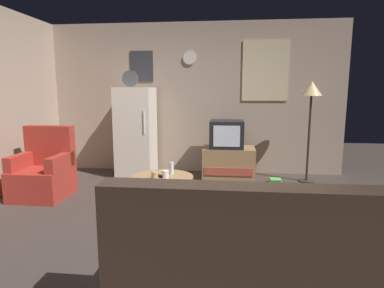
{
  "coord_description": "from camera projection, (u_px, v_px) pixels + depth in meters",
  "views": [
    {
      "loc": [
        0.62,
        -3.32,
        1.46
      ],
      "look_at": [
        0.16,
        0.9,
        0.75
      ],
      "focal_mm": 30.41,
      "sensor_mm": 36.0,
      "label": 1
    }
  ],
  "objects": [
    {
      "name": "remote_control",
      "position": [
        158.0,
        175.0,
        3.82
      ],
      "size": [
        0.15,
        0.12,
        0.02
      ],
      "primitive_type": "cube",
      "rotation": [
        0.0,
        0.0,
        -0.55
      ],
      "color": "black",
      "rests_on": "coffee_table"
    },
    {
      "name": "mug_ceramic_white",
      "position": [
        166.0,
        174.0,
        3.74
      ],
      "size": [
        0.08,
        0.08,
        0.09
      ],
      "primitive_type": "cylinder",
      "color": "silver",
      "rests_on": "coffee_table"
    },
    {
      "name": "armchair",
      "position": [
        44.0,
        172.0,
        4.47
      ],
      "size": [
        0.68,
        0.68,
        0.96
      ],
      "color": "#A52D23",
      "rests_on": "ground_plane"
    },
    {
      "name": "ground_plane",
      "position": [
        169.0,
        225.0,
        3.56
      ],
      "size": [
        12.0,
        12.0,
        0.0
      ],
      "primitive_type": "plane",
      "color": "#3D332D"
    },
    {
      "name": "fridge",
      "position": [
        136.0,
        132.0,
        5.5
      ],
      "size": [
        0.6,
        0.62,
        1.77
      ],
      "color": "silver",
      "rests_on": "ground_plane"
    },
    {
      "name": "crt_tv",
      "position": [
        227.0,
        134.0,
        5.27
      ],
      "size": [
        0.54,
        0.51,
        0.44
      ],
      "color": "black",
      "rests_on": "tv_stand"
    },
    {
      "name": "wall_with_art",
      "position": [
        193.0,
        99.0,
        5.75
      ],
      "size": [
        5.2,
        0.12,
        2.6
      ],
      "color": "tan",
      "rests_on": "ground_plane"
    },
    {
      "name": "tv_stand",
      "position": [
        229.0,
        163.0,
        5.35
      ],
      "size": [
        0.84,
        0.53,
        0.53
      ],
      "color": "#9E754C",
      "rests_on": "ground_plane"
    },
    {
      "name": "coffee_table",
      "position": [
        163.0,
        195.0,
        3.86
      ],
      "size": [
        0.72,
        0.72,
        0.45
      ],
      "color": "#9E754C",
      "rests_on": "ground_plane"
    },
    {
      "name": "wine_glass",
      "position": [
        172.0,
        168.0,
        3.92
      ],
      "size": [
        0.05,
        0.05,
        0.15
      ],
      "primitive_type": "cylinder",
      "color": "silver",
      "rests_on": "coffee_table"
    },
    {
      "name": "standing_lamp",
      "position": [
        311.0,
        96.0,
        5.02
      ],
      "size": [
        0.32,
        0.32,
        1.59
      ],
      "color": "#332D28",
      "rests_on": "ground_plane"
    },
    {
      "name": "couch",
      "position": [
        241.0,
        264.0,
        2.16
      ],
      "size": [
        1.7,
        0.8,
        0.92
      ],
      "color": "#38281E",
      "rests_on": "ground_plane"
    },
    {
      "name": "mug_ceramic_tan",
      "position": [
        155.0,
        176.0,
        3.69
      ],
      "size": [
        0.08,
        0.08,
        0.09
      ],
      "primitive_type": "cylinder",
      "color": "tan",
      "rests_on": "coffee_table"
    },
    {
      "name": "book_stack",
      "position": [
        275.0,
        181.0,
        5.14
      ],
      "size": [
        0.2,
        0.17,
        0.07
      ],
      "color": "#89BA37",
      "rests_on": "ground_plane"
    }
  ]
}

